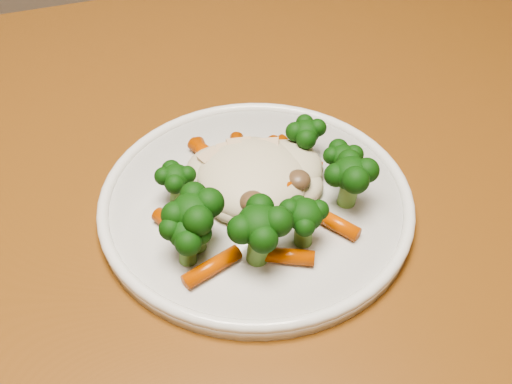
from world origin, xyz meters
The scene contains 3 objects.
dining_table centered at (0.23, -0.16, 0.66)m, with size 1.39×1.03×0.75m.
plate centered at (0.17, -0.15, 0.76)m, with size 0.26×0.26×0.01m, color silver.
meal centered at (0.17, -0.16, 0.78)m, with size 0.18×0.17×0.05m.
Camera 1 is at (0.10, -0.53, 1.14)m, focal length 45.00 mm.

